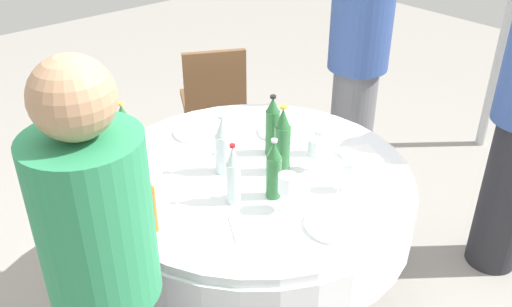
# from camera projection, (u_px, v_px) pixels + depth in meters

# --- Properties ---
(ground_plane) EXTENTS (10.00, 10.00, 0.00)m
(ground_plane) POSITION_uv_depth(u_px,v_px,m) (256.00, 292.00, 2.88)
(ground_plane) COLOR gray
(dining_table) EXTENTS (1.43, 1.43, 0.74)m
(dining_table) POSITION_uv_depth(u_px,v_px,m) (256.00, 198.00, 2.58)
(dining_table) COLOR white
(dining_table) RESTS_ON ground_plane
(bottle_green_south) EXTENTS (0.06, 0.06, 0.27)m
(bottle_green_south) POSITION_uv_depth(u_px,v_px,m) (274.00, 171.00, 2.27)
(bottle_green_south) COLOR #2D6B38
(bottle_green_south) RESTS_ON dining_table
(bottle_green_far) EXTENTS (0.07, 0.07, 0.30)m
(bottle_green_far) POSITION_uv_depth(u_px,v_px,m) (273.00, 127.00, 2.57)
(bottle_green_far) COLOR #2D6B38
(bottle_green_far) RESTS_ON dining_table
(bottle_amber_near) EXTENTS (0.06, 0.06, 0.28)m
(bottle_amber_near) POSITION_uv_depth(u_px,v_px,m) (148.00, 202.00, 2.07)
(bottle_amber_near) COLOR #8C5619
(bottle_amber_near) RESTS_ON dining_table
(bottle_clear_outer) EXTENTS (0.07, 0.07, 0.28)m
(bottle_clear_outer) POSITION_uv_depth(u_px,v_px,m) (223.00, 146.00, 2.43)
(bottle_clear_outer) COLOR silver
(bottle_clear_outer) RESTS_ON dining_table
(bottle_green_inner) EXTENTS (0.07, 0.07, 0.33)m
(bottle_green_inner) POSITION_uv_depth(u_px,v_px,m) (282.00, 142.00, 2.42)
(bottle_green_inner) COLOR #2D6B38
(bottle_green_inner) RESTS_ON dining_table
(bottle_clear_right) EXTENTS (0.06, 0.06, 0.27)m
(bottle_clear_right) POSITION_uv_depth(u_px,v_px,m) (233.00, 176.00, 2.23)
(bottle_clear_right) COLOR silver
(bottle_clear_right) RESTS_ON dining_table
(bottle_green_left) EXTENTS (0.06, 0.06, 0.26)m
(bottle_green_left) POSITION_uv_depth(u_px,v_px,m) (124.00, 130.00, 2.58)
(bottle_green_left) COLOR #2D6B38
(bottle_green_left) RESTS_ON dining_table
(wine_glass_outer) EXTENTS (0.06, 0.06, 0.16)m
(wine_glass_outer) POSITION_uv_depth(u_px,v_px,m) (315.00, 149.00, 2.46)
(wine_glass_outer) COLOR white
(wine_glass_outer) RESTS_ON dining_table
(wine_glass_inner) EXTENTS (0.06, 0.06, 0.14)m
(wine_glass_inner) POSITION_uv_depth(u_px,v_px,m) (349.00, 170.00, 2.32)
(wine_glass_inner) COLOR white
(wine_glass_inner) RESTS_ON dining_table
(wine_glass_right) EXTENTS (0.07, 0.07, 0.17)m
(wine_glass_right) POSITION_uv_depth(u_px,v_px,m) (287.00, 185.00, 2.19)
(wine_glass_right) COLOR white
(wine_glass_right) RESTS_ON dining_table
(wine_glass_left) EXTENTS (0.07, 0.07, 0.13)m
(wine_glass_left) POSITION_uv_depth(u_px,v_px,m) (321.00, 137.00, 2.59)
(wine_glass_left) COLOR white
(wine_glass_left) RESTS_ON dining_table
(plate_west) EXTENTS (0.22, 0.22, 0.02)m
(plate_west) POSITION_uv_depth(u_px,v_px,m) (196.00, 132.00, 2.80)
(plate_west) COLOR white
(plate_west) RESTS_ON dining_table
(plate_north) EXTENTS (0.25, 0.25, 0.04)m
(plate_north) POSITION_uv_depth(u_px,v_px,m) (282.00, 130.00, 2.81)
(plate_north) COLOR white
(plate_north) RESTS_ON dining_table
(plate_rear) EXTENTS (0.24, 0.24, 0.02)m
(plate_rear) POSITION_uv_depth(u_px,v_px,m) (334.00, 225.00, 2.15)
(plate_rear) COLOR white
(plate_rear) RESTS_ON dining_table
(spoon_far) EXTENTS (0.17, 0.10, 0.00)m
(spoon_far) POSITION_uv_depth(u_px,v_px,m) (234.00, 229.00, 2.14)
(spoon_far) COLOR silver
(spoon_far) RESTS_ON dining_table
(folded_napkin) EXTENTS (0.21, 0.21, 0.02)m
(folded_napkin) POSITION_uv_depth(u_px,v_px,m) (360.00, 156.00, 2.59)
(folded_napkin) COLOR white
(folded_napkin) RESTS_ON dining_table
(person_south) EXTENTS (0.34, 0.34, 1.60)m
(person_south) POSITION_uv_depth(u_px,v_px,m) (107.00, 286.00, 1.74)
(person_south) COLOR #26262B
(person_south) RESTS_ON ground_plane
(person_far) EXTENTS (0.34, 0.34, 1.62)m
(person_far) POSITION_uv_depth(u_px,v_px,m) (356.00, 74.00, 3.19)
(person_far) COLOR slate
(person_far) RESTS_ON ground_plane
(chair_right) EXTENTS (0.54, 0.54, 0.87)m
(chair_right) POSITION_uv_depth(u_px,v_px,m) (214.00, 97.00, 3.71)
(chair_right) COLOR brown
(chair_right) RESTS_ON ground_plane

